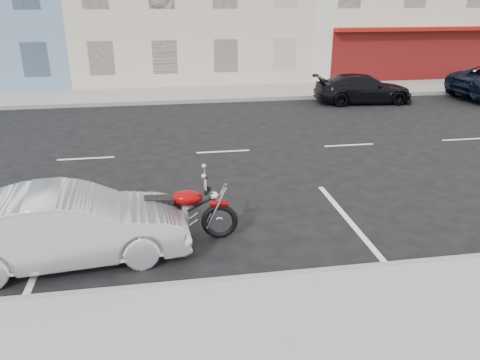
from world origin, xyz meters
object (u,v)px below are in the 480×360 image
object	(u,v)px
fire_hydrant	(473,77)
motorcycle	(221,214)
sedan_silver	(70,226)
car_far	(363,89)

from	to	relation	value
fire_hydrant	motorcycle	size ratio (longest dim) A/B	0.32
fire_hydrant	sedan_silver	size ratio (longest dim) A/B	0.18
fire_hydrant	car_far	size ratio (longest dim) A/B	0.17
fire_hydrant	sedan_silver	world-z (taller)	sedan_silver
sedan_silver	fire_hydrant	bearing A→B (deg)	-56.58
fire_hydrant	motorcycle	distance (m)	20.21
fire_hydrant	car_far	world-z (taller)	car_far
sedan_silver	car_far	bearing A→B (deg)	-47.47
fire_hydrant	sedan_silver	distance (m)	22.49
car_far	fire_hydrant	bearing A→B (deg)	-66.83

